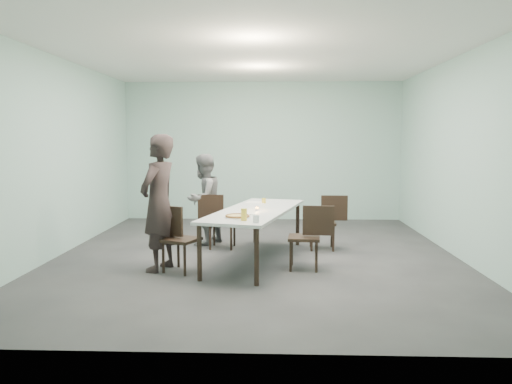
{
  "coord_description": "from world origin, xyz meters",
  "views": [
    {
      "loc": [
        0.27,
        -7.44,
        1.75
      ],
      "look_at": [
        0.0,
        -0.28,
        1.0
      ],
      "focal_mm": 35.0,
      "sensor_mm": 36.0,
      "label": 1
    }
  ],
  "objects_px": {
    "chair_near_left": "(176,234)",
    "chair_near_right": "(310,233)",
    "table": "(256,213)",
    "chair_far_left": "(217,217)",
    "diner_far": "(203,199)",
    "side_plate": "(250,214)",
    "water_tumbler": "(256,219)",
    "tealight": "(257,209)",
    "chair_far_right": "(327,218)",
    "pizza": "(237,216)",
    "beer_glass": "(244,215)",
    "amber_tumbler": "(264,201)",
    "diner_near": "(159,203)"
  },
  "relations": [
    {
      "from": "beer_glass",
      "to": "water_tumbler",
      "type": "distance_m",
      "value": 0.21
    },
    {
      "from": "table",
      "to": "diner_far",
      "type": "distance_m",
      "value": 1.43
    },
    {
      "from": "chair_near_right",
      "to": "tealight",
      "type": "xyz_separation_m",
      "value": [
        -0.73,
        0.34,
        0.27
      ]
    },
    {
      "from": "amber_tumbler",
      "to": "chair_near_left",
      "type": "bearing_deg",
      "value": -130.46
    },
    {
      "from": "table",
      "to": "beer_glass",
      "type": "distance_m",
      "value": 1.02
    },
    {
      "from": "diner_near",
      "to": "chair_near_left",
      "type": "bearing_deg",
      "value": 100.19
    },
    {
      "from": "chair_near_right",
      "to": "amber_tumbler",
      "type": "xyz_separation_m",
      "value": [
        -0.65,
        1.18,
        0.29
      ]
    },
    {
      "from": "chair_near_right",
      "to": "tealight",
      "type": "relative_size",
      "value": 15.54
    },
    {
      "from": "side_plate",
      "to": "beer_glass",
      "type": "xyz_separation_m",
      "value": [
        -0.05,
        -0.54,
        0.07
      ]
    },
    {
      "from": "chair_near_left",
      "to": "tealight",
      "type": "height_order",
      "value": "chair_near_left"
    },
    {
      "from": "table",
      "to": "chair_near_right",
      "type": "distance_m",
      "value": 0.91
    },
    {
      "from": "chair_far_left",
      "to": "chair_far_right",
      "type": "distance_m",
      "value": 1.77
    },
    {
      "from": "side_plate",
      "to": "amber_tumbler",
      "type": "bearing_deg",
      "value": 82.43
    },
    {
      "from": "diner_far",
      "to": "tealight",
      "type": "height_order",
      "value": "diner_far"
    },
    {
      "from": "chair_near_left",
      "to": "chair_near_right",
      "type": "height_order",
      "value": "same"
    },
    {
      "from": "table",
      "to": "chair_far_right",
      "type": "relative_size",
      "value": 3.15
    },
    {
      "from": "chair_near_right",
      "to": "side_plate",
      "type": "distance_m",
      "value": 0.85
    },
    {
      "from": "chair_near_right",
      "to": "side_plate",
      "type": "relative_size",
      "value": 4.83
    },
    {
      "from": "beer_glass",
      "to": "chair_near_right",
      "type": "bearing_deg",
      "value": 31.91
    },
    {
      "from": "diner_far",
      "to": "beer_glass",
      "type": "distance_m",
      "value": 2.25
    },
    {
      "from": "side_plate",
      "to": "pizza",
      "type": "bearing_deg",
      "value": -115.48
    },
    {
      "from": "chair_far_left",
      "to": "diner_far",
      "type": "relative_size",
      "value": 0.57
    },
    {
      "from": "chair_far_left",
      "to": "diner_near",
      "type": "height_order",
      "value": "diner_near"
    },
    {
      "from": "table",
      "to": "chair_near_left",
      "type": "relative_size",
      "value": 3.15
    },
    {
      "from": "side_plate",
      "to": "water_tumbler",
      "type": "height_order",
      "value": "water_tumbler"
    },
    {
      "from": "chair_near_left",
      "to": "chair_far_left",
      "type": "relative_size",
      "value": 1.0
    },
    {
      "from": "chair_near_left",
      "to": "beer_glass",
      "type": "xyz_separation_m",
      "value": [
        0.93,
        -0.38,
        0.32
      ]
    },
    {
      "from": "chair_far_right",
      "to": "pizza",
      "type": "bearing_deg",
      "value": 51.56
    },
    {
      "from": "diner_near",
      "to": "pizza",
      "type": "distance_m",
      "value": 1.09
    },
    {
      "from": "diner_far",
      "to": "water_tumbler",
      "type": "relative_size",
      "value": 16.87
    },
    {
      "from": "diner_far",
      "to": "pizza",
      "type": "distance_m",
      "value": 2.01
    },
    {
      "from": "pizza",
      "to": "amber_tumbler",
      "type": "height_order",
      "value": "amber_tumbler"
    },
    {
      "from": "chair_far_right",
      "to": "side_plate",
      "type": "xyz_separation_m",
      "value": [
        -1.17,
        -1.24,
        0.25
      ]
    },
    {
      "from": "pizza",
      "to": "beer_glass",
      "type": "relative_size",
      "value": 2.27
    },
    {
      "from": "chair_near_right",
      "to": "diner_far",
      "type": "bearing_deg",
      "value": -38.8
    },
    {
      "from": "pizza",
      "to": "tealight",
      "type": "xyz_separation_m",
      "value": [
        0.23,
        0.65,
        0.0
      ]
    },
    {
      "from": "chair_far_right",
      "to": "pizza",
      "type": "xyz_separation_m",
      "value": [
        -1.32,
        -1.56,
        0.27
      ]
    },
    {
      "from": "water_tumbler",
      "to": "chair_far_left",
      "type": "bearing_deg",
      "value": 109.64
    },
    {
      "from": "chair_near_right",
      "to": "tealight",
      "type": "height_order",
      "value": "chair_near_right"
    },
    {
      "from": "chair_far_left",
      "to": "tealight",
      "type": "height_order",
      "value": "chair_far_left"
    },
    {
      "from": "beer_glass",
      "to": "tealight",
      "type": "distance_m",
      "value": 0.88
    },
    {
      "from": "water_tumbler",
      "to": "chair_near_right",
      "type": "bearing_deg",
      "value": 43.44
    },
    {
      "from": "table",
      "to": "diner_near",
      "type": "distance_m",
      "value": 1.42
    },
    {
      "from": "chair_near_left",
      "to": "water_tumbler",
      "type": "distance_m",
      "value": 1.24
    },
    {
      "from": "chair_near_left",
      "to": "beer_glass",
      "type": "height_order",
      "value": "beer_glass"
    },
    {
      "from": "diner_far",
      "to": "side_plate",
      "type": "relative_size",
      "value": 8.44
    },
    {
      "from": "diner_far",
      "to": "side_plate",
      "type": "distance_m",
      "value": 1.78
    },
    {
      "from": "chair_near_right",
      "to": "side_plate",
      "type": "xyz_separation_m",
      "value": [
        -0.81,
        0.01,
        0.25
      ]
    },
    {
      "from": "chair_far_right",
      "to": "pizza",
      "type": "relative_size",
      "value": 2.56
    },
    {
      "from": "chair_near_left",
      "to": "chair_near_right",
      "type": "xyz_separation_m",
      "value": [
        1.79,
        0.16,
        0.0
      ]
    }
  ]
}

